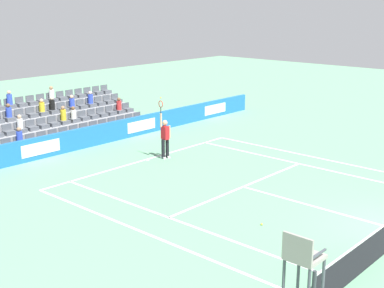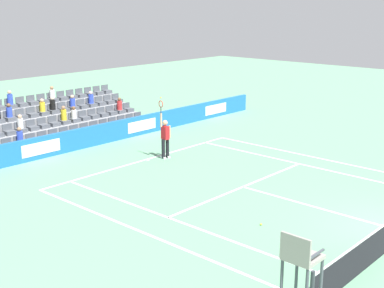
# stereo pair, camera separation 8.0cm
# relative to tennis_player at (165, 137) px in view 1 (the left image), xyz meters

# --- Properties ---
(line_baseline) EXTENTS (10.97, 0.10, 0.01)m
(line_baseline) POSITION_rel_tennis_player_xyz_m (0.78, -0.47, -0.99)
(line_baseline) COLOR white
(line_baseline) RESTS_ON ground
(line_service) EXTENTS (8.23, 0.10, 0.01)m
(line_service) POSITION_rel_tennis_player_xyz_m (0.78, 5.02, -0.99)
(line_service) COLOR white
(line_service) RESTS_ON ground
(line_centre_service) EXTENTS (0.10, 6.40, 0.01)m
(line_centre_service) POSITION_rel_tennis_player_xyz_m (0.78, 8.22, -0.99)
(line_centre_service) COLOR white
(line_centre_service) RESTS_ON ground
(line_singles_sideline_left) EXTENTS (0.10, 11.89, 0.01)m
(line_singles_sideline_left) POSITION_rel_tennis_player_xyz_m (4.90, 5.47, -0.99)
(line_singles_sideline_left) COLOR white
(line_singles_sideline_left) RESTS_ON ground
(line_singles_sideline_right) EXTENTS (0.10, 11.89, 0.01)m
(line_singles_sideline_right) POSITION_rel_tennis_player_xyz_m (-3.33, 5.47, -0.99)
(line_singles_sideline_right) COLOR white
(line_singles_sideline_right) RESTS_ON ground
(line_doubles_sideline_left) EXTENTS (0.10, 11.89, 0.01)m
(line_doubles_sideline_left) POSITION_rel_tennis_player_xyz_m (6.27, 5.47, -0.99)
(line_doubles_sideline_left) COLOR white
(line_doubles_sideline_left) RESTS_ON ground
(line_doubles_sideline_right) EXTENTS (0.10, 11.89, 0.01)m
(line_doubles_sideline_right) POSITION_rel_tennis_player_xyz_m (-4.70, 5.47, -0.99)
(line_doubles_sideline_right) COLOR white
(line_doubles_sideline_right) RESTS_ON ground
(line_centre_mark) EXTENTS (0.10, 0.20, 0.01)m
(line_centre_mark) POSITION_rel_tennis_player_xyz_m (0.78, -0.37, -0.99)
(line_centre_mark) COLOR white
(line_centre_mark) RESTS_ON ground
(sponsor_barrier) EXTENTS (24.76, 0.22, 1.02)m
(sponsor_barrier) POSITION_rel_tennis_player_xyz_m (0.78, -4.17, -0.48)
(sponsor_barrier) COLOR #1E66AD
(sponsor_barrier) RESTS_ON ground
(tennis_player) EXTENTS (0.52, 0.39, 2.85)m
(tennis_player) POSITION_rel_tennis_player_xyz_m (0.00, 0.00, 0.00)
(tennis_player) COLOR black
(tennis_player) RESTS_ON ground
(umpire_chair) EXTENTS (0.70, 0.70, 2.34)m
(umpire_chair) POSITION_rel_tennis_player_xyz_m (7.54, 11.56, 0.53)
(umpire_chair) COLOR #474C54
(umpire_chair) RESTS_ON ground
(stadium_stand) EXTENTS (8.68, 3.80, 2.60)m
(stadium_stand) POSITION_rel_tennis_player_xyz_m (0.80, -7.12, -0.31)
(stadium_stand) COLOR gray
(stadium_stand) RESTS_ON ground
(loose_tennis_ball) EXTENTS (0.07, 0.07, 0.07)m
(loose_tennis_ball) POSITION_rel_tennis_player_xyz_m (3.35, 7.67, -0.96)
(loose_tennis_ball) COLOR #D1E533
(loose_tennis_ball) RESTS_ON ground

